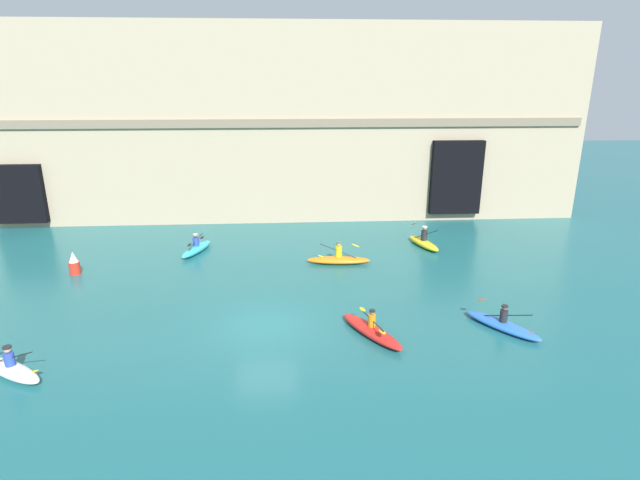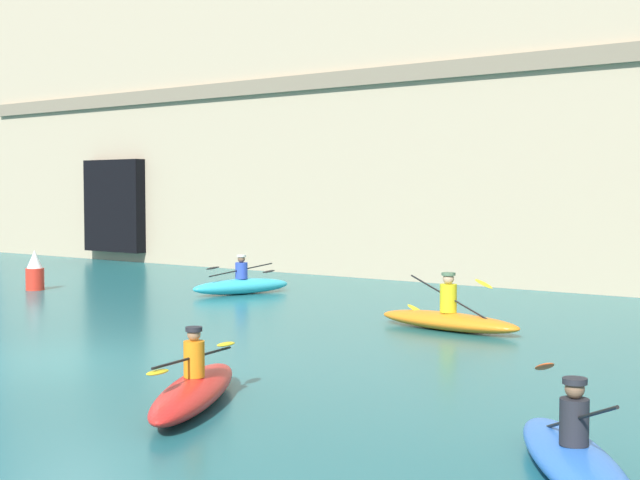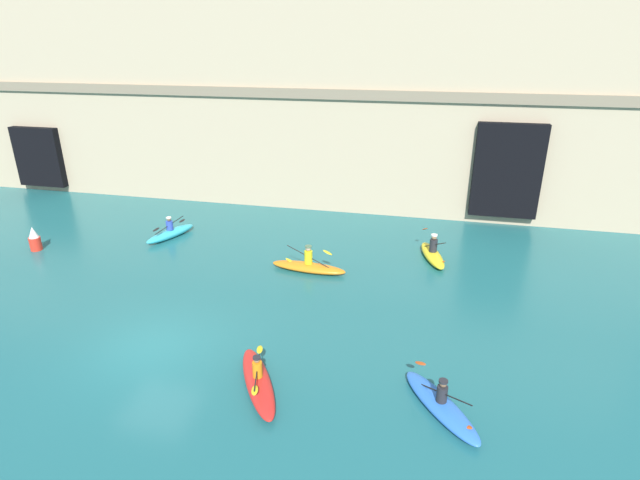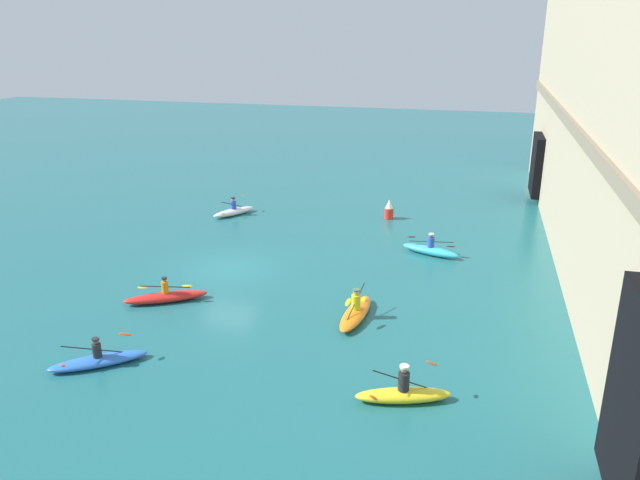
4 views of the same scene
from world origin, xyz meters
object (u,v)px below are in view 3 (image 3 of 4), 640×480
object	(u,v)px
marker_buoy	(34,239)
kayak_orange	(308,266)
kayak_yellow	(433,254)
kayak_red	(258,381)
kayak_cyan	(170,233)
kayak_blue	(441,405)

from	to	relation	value
marker_buoy	kayak_orange	bearing A→B (deg)	2.78
kayak_yellow	kayak_orange	xyz separation A→B (m)	(-5.25, -2.50, -0.02)
kayak_orange	kayak_red	world-z (taller)	kayak_orange
kayak_cyan	marker_buoy	bearing A→B (deg)	-42.18
kayak_yellow	kayak_red	world-z (taller)	kayak_yellow
kayak_yellow	marker_buoy	size ratio (longest dim) A/B	2.56
kayak_yellow	marker_buoy	distance (m)	18.84
kayak_cyan	marker_buoy	distance (m)	6.24
kayak_red	marker_buoy	size ratio (longest dim) A/B	2.80
marker_buoy	kayak_blue	bearing A→B (deg)	-20.31
marker_buoy	kayak_yellow	bearing A→B (deg)	9.62
kayak_orange	marker_buoy	xyz separation A→B (m)	(-13.33, -0.65, 0.30)
kayak_blue	marker_buoy	distance (m)	20.27
kayak_orange	kayak_blue	distance (m)	9.55
kayak_blue	kayak_cyan	bearing A→B (deg)	-162.50
kayak_yellow	kayak_cyan	bearing A→B (deg)	74.35
kayak_red	kayak_cyan	size ratio (longest dim) A/B	1.09
kayak_red	kayak_cyan	xyz separation A→B (m)	(-8.28, 10.12, 0.03)
kayak_blue	kayak_orange	bearing A→B (deg)	-179.72
kayak_blue	marker_buoy	world-z (taller)	marker_buoy
kayak_blue	marker_buoy	bearing A→B (deg)	-146.48
kayak_yellow	kayak_cyan	xyz separation A→B (m)	(-13.05, -0.27, -0.00)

